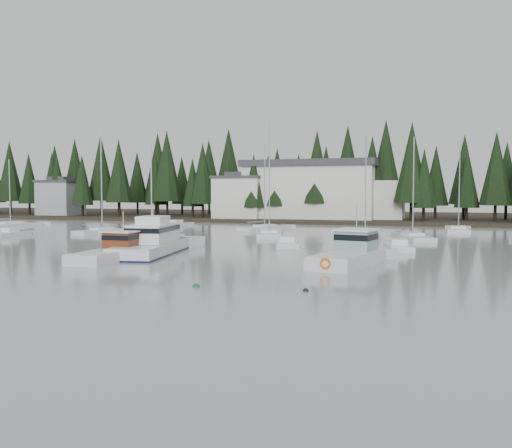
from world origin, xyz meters
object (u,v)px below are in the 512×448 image
(cabin_cruiser_center, at_px, (152,245))
(sailboat_6, at_px, (265,229))
(runabout_1, at_px, (398,248))
(lobster_boat_teal, at_px, (350,257))
(sailboat_5, at_px, (365,241))
(runabout_4, at_px, (286,245))
(house_west, at_px, (240,196))
(runabout_3, at_px, (176,226))
(sailboat_3, at_px, (102,232))
(lobster_boat_brown, at_px, (114,253))
(sailboat_0, at_px, (11,226))
(sailboat_7, at_px, (458,231))
(sailboat_10, at_px, (152,242))
(runabout_0, at_px, (10,235))
(sailboat_1, at_px, (269,235))
(house_far_west, at_px, (61,197))
(harbor_inn, at_px, (321,190))
(sailboat_9, at_px, (413,238))

(cabin_cruiser_center, xyz_separation_m, sailboat_6, (-0.05, 33.75, -0.70))
(runabout_1, bearing_deg, lobster_boat_teal, 156.67)
(sailboat_5, relative_size, runabout_4, 2.13)
(house_west, xyz_separation_m, runabout_3, (-3.48, -20.48, -4.52))
(sailboat_3, bearing_deg, lobster_boat_brown, -130.79)
(lobster_boat_teal, relative_size, sailboat_0, 0.85)
(sailboat_7, relative_size, sailboat_10, 1.18)
(house_west, distance_m, runabout_0, 47.02)
(house_west, height_order, sailboat_0, sailboat_0)
(sailboat_1, bearing_deg, cabin_cruiser_center, 154.31)
(house_far_west, height_order, sailboat_1, sailboat_1)
(sailboat_10, bearing_deg, house_west, 2.99)
(cabin_cruiser_center, height_order, runabout_1, cabin_cruiser_center)
(lobster_boat_teal, xyz_separation_m, runabout_1, (2.66, 12.56, -0.47))
(house_west, relative_size, runabout_1, 1.51)
(runabout_3, bearing_deg, runabout_4, -131.29)
(lobster_boat_brown, height_order, sailboat_10, sailboat_10)
(sailboat_1, distance_m, sailboat_5, 13.05)
(harbor_inn, bearing_deg, runabout_3, -127.88)
(house_west, distance_m, sailboat_0, 40.61)
(house_west, height_order, runabout_4, house_west)
(sailboat_5, bearing_deg, runabout_1, -153.84)
(cabin_cruiser_center, bearing_deg, sailboat_0, 44.61)
(house_west, distance_m, sailboat_10, 47.76)
(sailboat_0, height_order, sailboat_1, sailboat_1)
(sailboat_3, relative_size, sailboat_7, 1.08)
(lobster_boat_teal, relative_size, sailboat_5, 0.78)
(sailboat_7, height_order, runabout_3, sailboat_7)
(sailboat_6, relative_size, runabout_1, 2.03)
(harbor_inn, height_order, runabout_3, harbor_inn)
(harbor_inn, relative_size, sailboat_5, 2.42)
(sailboat_3, height_order, runabout_3, sailboat_3)
(house_west, bearing_deg, runabout_1, -55.10)
(house_west, distance_m, sailboat_9, 47.71)
(house_west, xyz_separation_m, runabout_1, (32.75, -46.94, -4.52))
(lobster_boat_brown, bearing_deg, runabout_3, 19.24)
(sailboat_1, xyz_separation_m, sailboat_6, (-3.84, 10.44, -0.01))
(house_west, bearing_deg, sailboat_7, -26.18)
(runabout_1, bearing_deg, sailboat_7, -23.69)
(sailboat_1, bearing_deg, sailboat_9, -104.23)
(house_west, relative_size, sailboat_7, 0.73)
(sailboat_6, height_order, sailboat_10, sailboat_6)
(harbor_inn, bearing_deg, sailboat_5, -72.14)
(lobster_boat_teal, xyz_separation_m, runabout_3, (-33.57, 39.02, -0.47))
(house_west, relative_size, house_far_west, 1.13)
(lobster_boat_teal, relative_size, runabout_1, 1.50)
(sailboat_6, bearing_deg, house_far_west, 84.50)
(sailboat_1, relative_size, sailboat_10, 1.34)
(lobster_boat_brown, relative_size, sailboat_6, 0.69)
(cabin_cruiser_center, height_order, runabout_4, cabin_cruiser_center)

